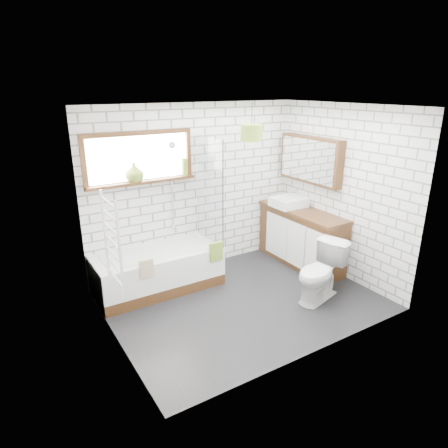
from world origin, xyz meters
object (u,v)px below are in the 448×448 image
toilet (320,272)px  pendant (251,133)px  vanity (301,237)px  basin (289,202)px  bathtub (158,270)px

toilet → pendant: 2.12m
pendant → vanity: bearing=-15.4°
vanity → basin: basin is taller
pendant → toilet: bearing=-76.6°
basin → toilet: basin is taller
pendant → bathtub: bearing=172.8°
toilet → pendant: bearing=178.0°
vanity → toilet: (-0.55, -0.99, -0.06)m
vanity → basin: bearing=102.3°
vanity → pendant: bearing=164.6°
toilet → pendant: size_ratio=2.54×
basin → pendant: bearing=-176.8°
toilet → pendant: pendant is taller
vanity → toilet: bearing=-119.2°
bathtub → toilet: toilet is taller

